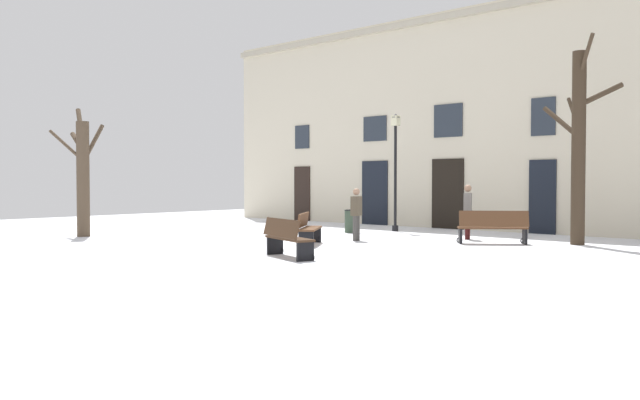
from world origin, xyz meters
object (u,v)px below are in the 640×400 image
tree_center (83,173)px  litter_bin (351,221)px  tree_near_facade (579,144)px  streetlamp (395,160)px  bench_far_corner (287,238)px  bench_near_lamp (308,228)px  person_by_shop_door (356,212)px  bench_by_litter_bin (493,227)px  person_strolling (468,209)px

tree_center → litter_bin: 8.92m
litter_bin → tree_center: bearing=-129.1°
litter_bin → tree_near_facade: bearing=7.1°
streetlamp → bench_far_corner: (2.61, -8.13, -2.05)m
tree_center → bench_near_lamp: (7.24, 2.73, -1.57)m
litter_bin → person_by_shop_door: 3.03m
bench_by_litter_bin → tree_center: bearing=-6.1°
bench_near_lamp → person_strolling: (2.50, 4.42, 0.46)m
tree_center → tree_near_facade: bearing=31.0°
person_by_shop_door → streetlamp: bearing=-177.8°
tree_near_facade → bench_near_lamp: tree_near_facade is taller
tree_center → streetlamp: tree_center is taller
litter_bin → bench_far_corner: bearing=-63.1°
bench_far_corner → person_by_shop_door: size_ratio=1.12×
streetlamp → bench_near_lamp: (0.96, -5.60, -2.05)m
streetlamp → person_strolling: size_ratio=2.49×
tree_near_facade → bench_near_lamp: (-5.58, -4.98, -2.34)m
tree_center → bench_near_lamp: 7.90m
litter_bin → bench_far_corner: bench_far_corner is taller
tree_near_facade → litter_bin: tree_near_facade is taller
tree_near_facade → person_by_shop_door: size_ratio=3.67×
bench_by_litter_bin → person_strolling: 1.57m
bench_near_lamp → person_strolling: bearing=-63.1°
litter_bin → bench_far_corner: size_ratio=0.45×
streetlamp → bench_far_corner: size_ratio=2.37×
tree_center → bench_near_lamp: tree_center is taller
streetlamp → person_by_shop_door: streetlamp is taller
streetlamp → bench_far_corner: bearing=-72.2°
tree_center → streetlamp: bearing=53.0°
tree_center → bench_far_corner: (8.89, 0.20, -1.57)m
tree_center → bench_by_litter_bin: 12.76m
bench_near_lamp → person_strolling: size_ratio=0.98×
bench_near_lamp → person_by_shop_door: 1.88m
tree_near_facade → person_strolling: size_ratio=3.43×
tree_center → person_by_shop_door: tree_center is taller
bench_far_corner → bench_by_litter_bin: bench_by_litter_bin is taller
bench_near_lamp → litter_bin: bearing=-10.8°
bench_near_lamp → tree_near_facade: bearing=-81.8°
tree_center → litter_bin: size_ratio=5.31×
tree_near_facade → person_by_shop_door: 6.49m
bench_far_corner → bench_near_lamp: size_ratio=1.07×
person_strolling → tree_center: bearing=-77.4°
bench_far_corner → bench_by_litter_bin: (2.10, 6.09, 0.03)m
litter_bin → person_by_shop_door: person_by_shop_door is taller
streetlamp → bench_near_lamp: streetlamp is taller
streetlamp → litter_bin: (-0.75, -1.53, -2.12)m
person_strolling → litter_bin: bearing=-109.0°
bench_near_lamp → bench_by_litter_bin: size_ratio=0.89×
bench_by_litter_bin → litter_bin: bearing=-41.3°
bench_by_litter_bin → person_strolling: (-1.25, 0.86, 0.43)m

